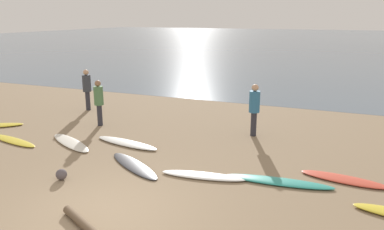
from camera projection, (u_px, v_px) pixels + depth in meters
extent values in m
cube|color=#8C7559|center=(235.00, 111.00, 17.11)|extent=(120.00, 120.00, 0.20)
cube|color=slate|center=(321.00, 41.00, 62.88)|extent=(140.00, 100.00, 0.01)
ellipsoid|color=yellow|center=(13.00, 141.00, 12.69)|extent=(2.38, 0.92, 0.07)
ellipsoid|color=silver|center=(71.00, 143.00, 12.47)|extent=(2.39, 1.61, 0.08)
ellipsoid|color=white|center=(127.00, 143.00, 12.41)|extent=(2.53, 0.99, 0.09)
ellipsoid|color=#333338|center=(134.00, 165.00, 10.60)|extent=(2.31, 1.73, 0.06)
ellipsoid|color=white|center=(203.00, 176.00, 9.90)|extent=(2.28, 0.79, 0.09)
ellipsoid|color=teal|center=(279.00, 181.00, 9.55)|extent=(2.70, 0.71, 0.09)
ellipsoid|color=#D84C38|center=(344.00, 179.00, 9.69)|extent=(2.20, 0.84, 0.08)
cylinder|color=#2D2D38|center=(88.00, 101.00, 16.81)|extent=(0.20, 0.20, 0.84)
cylinder|color=#333842|center=(87.00, 83.00, 16.61)|extent=(0.36, 0.36, 0.73)
sphere|color=tan|center=(86.00, 72.00, 16.49)|extent=(0.24, 0.24, 0.24)
cylinder|color=#2D2D38|center=(100.00, 115.00, 14.46)|extent=(0.19, 0.19, 0.81)
cylinder|color=#4C7A4C|center=(99.00, 96.00, 14.26)|extent=(0.35, 0.35, 0.70)
sphere|color=#936B4C|center=(98.00, 83.00, 14.15)|extent=(0.23, 0.23, 0.23)
cylinder|color=#2D2D38|center=(254.00, 124.00, 13.22)|extent=(0.20, 0.20, 0.85)
cylinder|color=teal|center=(255.00, 102.00, 13.02)|extent=(0.37, 0.37, 0.74)
sphere|color=tan|center=(255.00, 88.00, 12.89)|extent=(0.24, 0.24, 0.24)
cylinder|color=brown|center=(81.00, 221.00, 7.62)|extent=(1.23, 0.74, 0.18)
sphere|color=#554C51|center=(61.00, 174.00, 9.73)|extent=(0.28, 0.28, 0.28)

